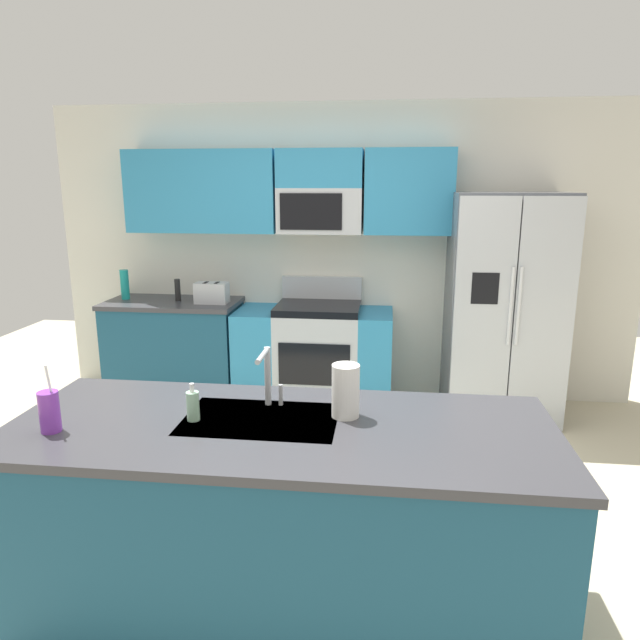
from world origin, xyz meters
name	(u,v)px	position (x,y,z in m)	size (l,w,h in m)	color
ground_plane	(309,516)	(0.00, 0.00, 0.00)	(9.00, 9.00, 0.00)	beige
kitchen_wall_unit	(324,235)	(-0.14, 2.08, 1.47)	(5.20, 0.43, 2.60)	silver
back_counter	(175,349)	(-1.48, 1.80, 0.45)	(1.18, 0.63, 0.90)	navy
range_oven	(314,355)	(-0.20, 1.80, 0.44)	(1.36, 0.61, 1.10)	#B7BABF
refrigerator	(504,308)	(1.38, 1.73, 0.93)	(0.90, 0.76, 1.85)	#4C4F54
island_counter	(282,516)	(-0.02, -0.72, 0.45)	(2.37, 0.93, 0.90)	navy
toaster	(212,293)	(-1.09, 1.75, 0.99)	(0.28, 0.16, 0.18)	#B7BABF
pepper_mill	(178,290)	(-1.42, 1.80, 1.00)	(0.05, 0.05, 0.20)	black
bottle_teal	(125,285)	(-1.92, 1.83, 1.03)	(0.08, 0.08, 0.27)	teal
sink_faucet	(268,372)	(-0.12, -0.53, 1.07)	(0.08, 0.21, 0.28)	#B7BABF
drink_cup_purple	(49,411)	(-0.96, -0.91, 0.99)	(0.08, 0.08, 0.30)	purple
soap_dispenser	(193,405)	(-0.41, -0.72, 0.97)	(0.06, 0.06, 0.17)	#A5D8B2
paper_towel_roll	(346,391)	(0.25, -0.60, 1.02)	(0.12, 0.12, 0.24)	white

